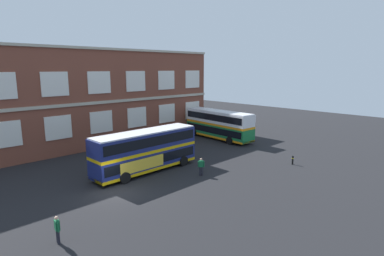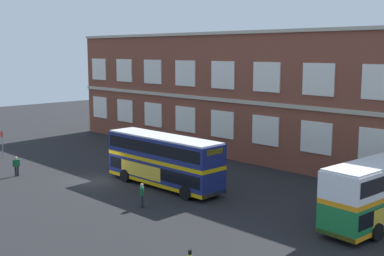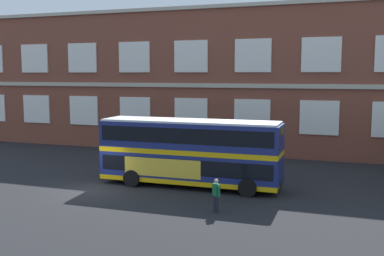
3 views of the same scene
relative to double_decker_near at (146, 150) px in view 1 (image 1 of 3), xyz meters
name	(u,v)px [view 1 (image 1 of 3)]	position (x,y,z in m)	size (l,w,h in m)	color
ground_plane	(104,187)	(-5.07, -0.77, -2.15)	(120.00, 120.00, 0.00)	black
brick_terminal_building	(43,101)	(-3.91, 15.21, 3.97)	(48.04, 8.19, 12.52)	brown
double_decker_near	(146,150)	(0.00, 0.00, 0.00)	(11.03, 2.95, 4.07)	navy
double_decker_middle	(219,124)	(16.05, 4.43, 0.00)	(3.34, 11.13, 4.07)	#197038
waiting_passenger	(201,166)	(3.02, -4.59, -1.22)	(0.53, 0.52, 1.70)	black
second_passenger	(57,229)	(-11.35, -6.82, -1.22)	(0.29, 0.64, 1.70)	black
safety_bollard_east	(293,160)	(12.37, -9.04, -1.66)	(0.19, 0.19, 0.95)	black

